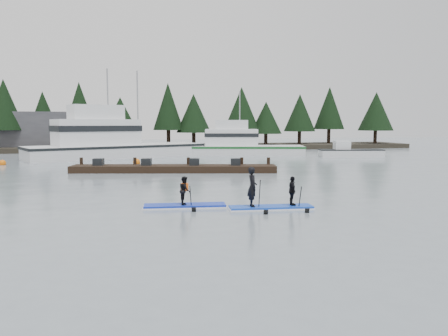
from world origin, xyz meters
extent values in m
plane|color=slate|center=(0.00, 0.00, 0.00)|extent=(160.00, 160.00, 0.00)
cube|color=#2D281E|center=(0.00, 42.00, 0.30)|extent=(70.00, 8.00, 0.60)
cube|color=#4C4C51|center=(-14.00, 44.00, 2.50)|extent=(18.00, 6.00, 5.00)
cube|color=silver|center=(-5.91, 29.58, 0.12)|extent=(18.66, 11.39, 2.41)
cube|color=white|center=(-7.93, 28.77, 2.63)|extent=(8.90, 6.39, 2.61)
cylinder|color=gray|center=(-6.75, 29.24, 5.20)|extent=(0.14, 0.14, 7.75)
cube|color=silver|center=(8.18, 30.40, 0.09)|extent=(13.53, 6.79, 1.86)
cube|color=white|center=(6.67, 30.78, 1.95)|extent=(6.33, 4.03, 1.86)
cylinder|color=gray|center=(7.55, 30.56, 4.07)|extent=(0.14, 0.14, 6.09)
cube|color=silver|center=(18.31, 24.92, 0.39)|extent=(6.86, 3.19, 0.77)
cube|color=black|center=(-1.77, 14.50, 0.25)|extent=(14.91, 5.20, 0.49)
sphere|color=orange|center=(-4.23, 21.43, 0.00)|extent=(0.64, 0.64, 0.64)
sphere|color=orange|center=(-15.43, 23.22, 0.00)|extent=(0.56, 0.56, 0.56)
cube|color=#122BAE|center=(-2.89, 0.92, 0.06)|extent=(3.51, 1.22, 0.13)
imported|color=black|center=(-2.89, 0.92, 0.73)|extent=(0.52, 0.63, 1.19)
cube|color=#FF5F15|center=(-2.89, 0.92, 0.87)|extent=(0.32, 0.23, 0.32)
cylinder|color=black|center=(-2.66, 0.68, 0.26)|extent=(0.25, 0.85, 1.47)
cube|color=#1440BD|center=(0.56, -0.22, 0.06)|extent=(3.53, 1.14, 0.12)
imported|color=black|center=(-0.24, -0.14, 0.94)|extent=(0.45, 0.63, 1.64)
cylinder|color=black|center=(-0.01, -0.39, 0.50)|extent=(0.26, 0.94, 1.63)
imported|color=black|center=(1.46, -0.31, 0.74)|extent=(0.37, 0.74, 1.23)
cylinder|color=black|center=(1.68, -0.55, 0.27)|extent=(0.24, 0.86, 1.48)
camera|label=1|loc=(-5.41, -17.20, 3.55)|focal=35.00mm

